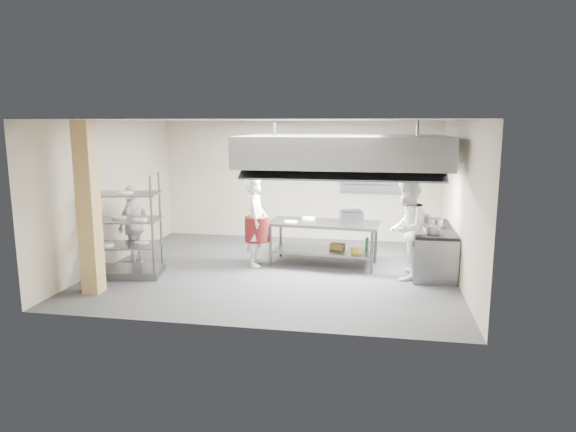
% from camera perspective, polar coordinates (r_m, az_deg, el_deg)
% --- Properties ---
extents(floor, '(7.00, 7.00, 0.00)m').
position_cam_1_polar(floor, '(10.48, -1.33, -6.01)').
color(floor, '#37373A').
rests_on(floor, ground).
extents(ceiling, '(7.00, 7.00, 0.00)m').
position_cam_1_polar(ceiling, '(10.06, -1.40, 10.62)').
color(ceiling, silver).
rests_on(ceiling, wall_back).
extents(wall_back, '(7.00, 0.00, 7.00)m').
position_cam_1_polar(wall_back, '(13.09, 1.22, 3.98)').
color(wall_back, '#AFA38B').
rests_on(wall_back, ground).
extents(wall_left, '(0.00, 6.00, 6.00)m').
position_cam_1_polar(wall_left, '(11.37, -18.94, 2.45)').
color(wall_left, '#AFA38B').
rests_on(wall_left, ground).
extents(wall_right, '(0.00, 6.00, 6.00)m').
position_cam_1_polar(wall_right, '(10.08, 18.55, 1.53)').
color(wall_right, '#AFA38B').
rests_on(wall_right, ground).
extents(column, '(0.30, 0.30, 3.00)m').
position_cam_1_polar(column, '(9.45, -21.27, 0.80)').
color(column, tan).
rests_on(column, floor).
extents(exhaust_hood, '(4.00, 2.50, 0.60)m').
position_cam_1_polar(exhaust_hood, '(10.30, 6.23, 7.22)').
color(exhaust_hood, slate).
rests_on(exhaust_hood, ceiling).
extents(hood_strip_a, '(1.60, 0.12, 0.04)m').
position_cam_1_polar(hood_strip_a, '(10.42, 1.23, 5.55)').
color(hood_strip_a, white).
rests_on(hood_strip_a, exhaust_hood).
extents(hood_strip_b, '(1.60, 0.12, 0.04)m').
position_cam_1_polar(hood_strip_b, '(10.30, 11.22, 5.30)').
color(hood_strip_b, white).
rests_on(hood_strip_b, exhaust_hood).
extents(wall_shelf, '(1.50, 0.28, 0.04)m').
position_cam_1_polar(wall_shelf, '(12.78, 9.13, 3.69)').
color(wall_shelf, slate).
rests_on(wall_shelf, wall_back).
extents(island, '(2.33, 1.14, 0.91)m').
position_cam_1_polar(island, '(10.81, 3.97, -3.03)').
color(island, gray).
rests_on(island, floor).
extents(island_worktop, '(2.33, 1.14, 0.06)m').
position_cam_1_polar(island_worktop, '(10.72, 3.99, -0.82)').
color(island_worktop, slate).
rests_on(island_worktop, island).
extents(island_undershelf, '(2.15, 1.03, 0.04)m').
position_cam_1_polar(island_undershelf, '(10.84, 3.96, -3.83)').
color(island_undershelf, slate).
rests_on(island_undershelf, island).
extents(pass_rack, '(1.46, 1.02, 2.00)m').
position_cam_1_polar(pass_rack, '(10.36, -17.71, -1.00)').
color(pass_rack, slate).
rests_on(pass_rack, floor).
extents(cooking_range, '(0.80, 2.00, 0.84)m').
position_cam_1_polar(cooking_range, '(10.72, 15.61, -3.70)').
color(cooking_range, slate).
rests_on(cooking_range, floor).
extents(range_top, '(0.78, 1.96, 0.06)m').
position_cam_1_polar(range_top, '(10.62, 15.73, -1.35)').
color(range_top, black).
rests_on(range_top, cooking_range).
extents(chef_head, '(0.52, 0.73, 1.86)m').
position_cam_1_polar(chef_head, '(10.64, -3.60, -0.63)').
color(chef_head, silver).
rests_on(chef_head, floor).
extents(chef_line, '(0.95, 1.10, 1.92)m').
position_cam_1_polar(chef_line, '(9.98, 13.08, -1.43)').
color(chef_line, silver).
rests_on(chef_line, floor).
extents(chef_plating, '(0.53, 1.03, 1.68)m').
position_cam_1_polar(chef_plating, '(11.16, -16.74, -1.00)').
color(chef_plating, silver).
rests_on(chef_plating, floor).
extents(griddle, '(0.52, 0.45, 0.22)m').
position_cam_1_polar(griddle, '(10.77, 7.06, -0.06)').
color(griddle, slate).
rests_on(griddle, island_worktop).
extents(wicker_basket, '(0.33, 0.27, 0.12)m').
position_cam_1_polar(wicker_basket, '(10.87, 5.51, -3.38)').
color(wicker_basket, brown).
rests_on(wicker_basket, island_undershelf).
extents(stockpot, '(0.28, 0.28, 0.19)m').
position_cam_1_polar(stockpot, '(10.53, 16.08, -0.77)').
color(stockpot, gray).
rests_on(stockpot, range_top).
extents(plate_stack, '(0.28, 0.28, 0.05)m').
position_cam_1_polar(plate_stack, '(10.43, -17.60, -2.95)').
color(plate_stack, white).
rests_on(plate_stack, pass_rack).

